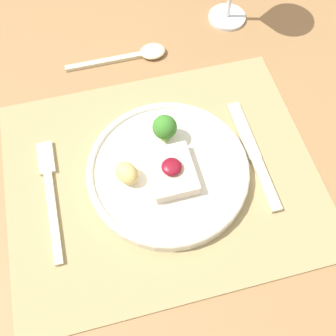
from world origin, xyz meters
TOP-DOWN VIEW (x-y plane):
  - ground_plane at (0.00, 0.00)m, footprint 8.00×8.00m
  - dining_table at (0.00, 0.00)m, footprint 1.47×1.10m
  - placemat at (0.00, 0.00)m, footprint 0.46×0.37m
  - dinner_plate at (0.01, 0.00)m, footprint 0.24×0.24m
  - fork at (-0.16, 0.02)m, footprint 0.02×0.20m
  - knife at (0.14, -0.01)m, footprint 0.02×0.20m
  - spoon at (0.02, 0.24)m, footprint 0.18×0.04m

SIDE VIEW (x-z plane):
  - ground_plane at x=0.00m, z-range 0.00..0.00m
  - dining_table at x=0.00m, z-range 0.30..1.08m
  - placemat at x=0.00m, z-range 0.78..0.78m
  - spoon at x=0.02m, z-range 0.78..0.79m
  - fork at x=-0.16m, z-range 0.78..0.79m
  - knife at x=0.14m, z-range 0.78..0.79m
  - dinner_plate at x=0.01m, z-range 0.76..0.83m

